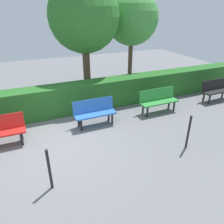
{
  "coord_description": "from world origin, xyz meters",
  "views": [
    {
      "loc": [
        0.66,
        5.24,
        3.53
      ],
      "look_at": [
        -1.74,
        -0.29,
        0.55
      ],
      "focal_mm": 34.19,
      "sensor_mm": 36.0,
      "label": 1
    }
  ],
  "objects": [
    {
      "name": "railing_post_far",
      "position": [
        0.49,
        1.57,
        0.5
      ],
      "size": [
        0.06,
        0.06,
        1.0
      ],
      "primitive_type": "cylinder",
      "color": "black",
      "rests_on": "ground_plane"
    },
    {
      "name": "railing_post_mid",
      "position": [
        -3.17,
        1.57,
        0.5
      ],
      "size": [
        0.06,
        0.06,
        1.0
      ],
      "primitive_type": "cylinder",
      "color": "black",
      "rests_on": "ground_plane"
    },
    {
      "name": "hedge_row",
      "position": [
        -1.2,
        -1.95,
        0.53
      ],
      "size": [
        19.37,
        0.71,
        1.06
      ],
      "primitive_type": "cube",
      "color": "#266023",
      "rests_on": "ground_plane"
    },
    {
      "name": "ground_plane",
      "position": [
        0.0,
        0.0,
        0.0
      ],
      "size": [
        23.37,
        23.37,
        0.0
      ],
      "primitive_type": "plane",
      "color": "slate"
    },
    {
      "name": "bench_blue",
      "position": [
        -1.29,
        -0.69,
        0.48
      ],
      "size": [
        1.36,
        0.47,
        0.86
      ],
      "rotation": [
        0.0,
        0.0,
        0.0
      ],
      "color": "blue",
      "rests_on": "ground_plane"
    },
    {
      "name": "bench_black",
      "position": [
        -6.61,
        -0.67,
        0.48
      ],
      "size": [
        1.39,
        0.48,
        0.86
      ],
      "rotation": [
        0.0,
        0.0,
        0.01
      ],
      "color": "black",
      "rests_on": "ground_plane"
    },
    {
      "name": "tree_near",
      "position": [
        -4.3,
        -3.96,
        3.06
      ],
      "size": [
        2.38,
        2.38,
        4.27
      ],
      "color": "brown",
      "rests_on": "ground_plane"
    },
    {
      "name": "tree_mid",
      "position": [
        -1.93,
        -3.47,
        3.18
      ],
      "size": [
        2.79,
        2.79,
        4.59
      ],
      "color": "brown",
      "rests_on": "ground_plane"
    },
    {
      "name": "bench_green",
      "position": [
        -3.76,
        -0.69,
        0.48
      ],
      "size": [
        1.46,
        0.46,
        0.86
      ],
      "rotation": [
        0.0,
        0.0,
        0.0
      ],
      "color": "#2D8C38",
      "rests_on": "ground_plane"
    }
  ]
}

